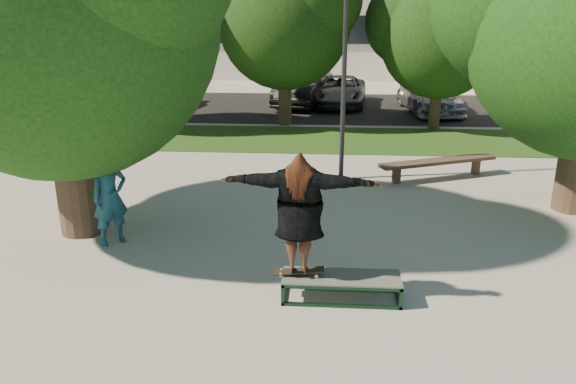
# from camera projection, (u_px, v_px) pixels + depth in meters

# --- Properties ---
(ground) EXTENTS (120.00, 120.00, 0.00)m
(ground) POSITION_uv_depth(u_px,v_px,m) (290.00, 259.00, 9.99)
(ground) COLOR #9A978E
(ground) RESTS_ON ground
(grass_strip) EXTENTS (30.00, 4.00, 0.02)m
(grass_strip) POSITION_uv_depth(u_px,v_px,m) (338.00, 140.00, 18.91)
(grass_strip) COLOR #244313
(grass_strip) RESTS_ON ground
(asphalt_strip) EXTENTS (40.00, 8.00, 0.01)m
(asphalt_strip) POSITION_uv_depth(u_px,v_px,m) (314.00, 107.00, 25.14)
(asphalt_strip) COLOR black
(asphalt_strip) RESTS_ON ground
(bg_tree_left) EXTENTS (5.28, 4.51, 5.77)m
(bg_tree_left) POSITION_uv_depth(u_px,v_px,m) (125.00, 23.00, 19.74)
(bg_tree_left) COLOR #38281E
(bg_tree_left) RESTS_ON ground
(bg_tree_mid) EXTENTS (5.76, 4.92, 6.24)m
(bg_tree_mid) POSITION_uv_depth(u_px,v_px,m) (283.00, 14.00, 20.24)
(bg_tree_mid) COLOR #38281E
(bg_tree_mid) RESTS_ON ground
(bg_tree_right) EXTENTS (5.04, 4.31, 5.43)m
(bg_tree_right) POSITION_uv_depth(u_px,v_px,m) (439.00, 30.00, 19.55)
(bg_tree_right) COLOR #38281E
(bg_tree_right) RESTS_ON ground
(lamppost) EXTENTS (0.25, 0.15, 6.11)m
(lamppost) POSITION_uv_depth(u_px,v_px,m) (345.00, 55.00, 13.66)
(lamppost) COLOR #2D2D30
(lamppost) RESTS_ON ground
(grind_box) EXTENTS (1.80, 0.60, 0.38)m
(grind_box) POSITION_uv_depth(u_px,v_px,m) (341.00, 287.00, 8.58)
(grind_box) COLOR black
(grind_box) RESTS_ON ground
(skater_rig) EXTENTS (2.31, 0.76, 1.93)m
(skater_rig) POSITION_uv_depth(u_px,v_px,m) (299.00, 213.00, 8.25)
(skater_rig) COLOR white
(skater_rig) RESTS_ON grind_box
(bystander) EXTENTS (0.79, 0.78, 1.85)m
(bystander) POSITION_uv_depth(u_px,v_px,m) (110.00, 197.00, 10.39)
(bystander) COLOR navy
(bystander) RESTS_ON ground
(bench) EXTENTS (3.19, 1.72, 0.51)m
(bench) POSITION_uv_depth(u_px,v_px,m) (438.00, 163.00, 14.54)
(bench) COLOR #4D382E
(bench) RESTS_ON ground
(car_silver_a) EXTENTS (2.79, 5.08, 1.64)m
(car_silver_a) POSITION_uv_depth(u_px,v_px,m) (147.00, 91.00, 24.23)
(car_silver_a) COLOR #A4A3A8
(car_silver_a) RESTS_ON asphalt_strip
(car_dark) EXTENTS (2.67, 5.26, 1.65)m
(car_dark) POSITION_uv_depth(u_px,v_px,m) (303.00, 87.00, 25.39)
(car_dark) COLOR black
(car_dark) RESTS_ON asphalt_strip
(car_grey) EXTENTS (2.56, 4.87, 1.31)m
(car_grey) POSITION_uv_depth(u_px,v_px,m) (340.00, 91.00, 25.33)
(car_grey) COLOR slate
(car_grey) RESTS_ON asphalt_strip
(car_silver_b) EXTENTS (2.54, 5.15, 1.44)m
(car_silver_b) POSITION_uv_depth(u_px,v_px,m) (430.00, 95.00, 23.83)
(car_silver_b) COLOR #A7A6AB
(car_silver_b) RESTS_ON asphalt_strip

